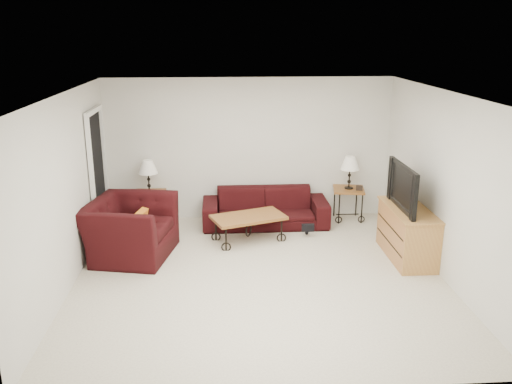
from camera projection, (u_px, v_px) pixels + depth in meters
ground at (259, 276)px, 7.42m from camera, size 5.00×5.00×0.00m
wall_back at (249, 149)px, 9.45m from camera, size 5.00×0.02×2.50m
wall_front at (280, 270)px, 4.67m from camera, size 5.00×0.02×2.50m
wall_left at (66, 193)px, 6.90m from camera, size 0.02×5.00×2.50m
wall_right at (444, 186)px, 7.22m from camera, size 0.02×5.00×2.50m
ceiling at (260, 93)px, 6.70m from camera, size 5.00×5.00×0.00m
doorway at (98, 177)px, 8.55m from camera, size 0.08×0.94×2.04m
sofa at (265, 208)px, 9.28m from camera, size 2.15×0.84×0.63m
side_table_left at (150, 208)px, 9.33m from camera, size 0.54×0.54×0.57m
side_table_right at (348, 204)px, 9.55m from camera, size 0.61×0.61×0.58m
lamp_left at (148, 177)px, 9.16m from camera, size 0.33×0.33×0.57m
lamp_right at (350, 173)px, 9.38m from camera, size 0.38×0.38×0.58m
photo_frame_left at (139, 193)px, 9.08m from camera, size 0.12×0.03×0.10m
photo_frame_right at (359, 188)px, 9.32m from camera, size 0.11×0.06×0.10m
coffee_table at (249, 228)px, 8.59m from camera, size 1.27×0.96×0.42m
armchair at (130, 229)px, 7.97m from camera, size 1.40×1.52×0.86m
throw_pillow at (139, 224)px, 7.91m from camera, size 0.18×0.40×0.39m
tv_stand at (407, 233)px, 7.92m from camera, size 0.53×1.28×0.77m
television at (410, 187)px, 7.71m from camera, size 0.15×1.15×0.66m
backpack at (307, 223)px, 8.85m from camera, size 0.36×0.31×0.40m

